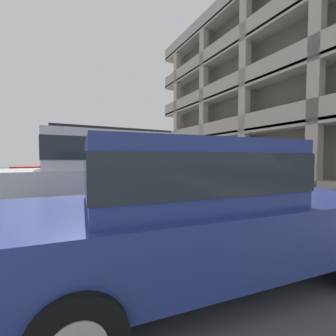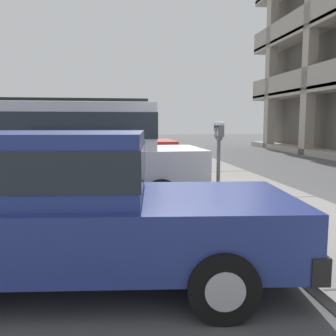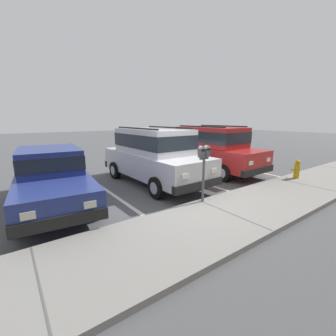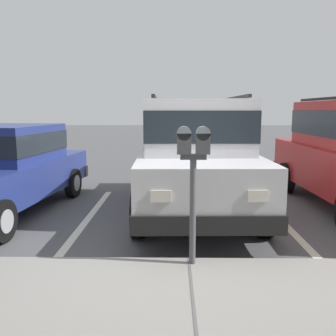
# 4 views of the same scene
# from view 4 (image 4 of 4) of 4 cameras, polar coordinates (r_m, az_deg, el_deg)

# --- Properties ---
(ground_plane) EXTENTS (80.00, 80.00, 0.10)m
(ground_plane) POSITION_cam_4_polar(r_m,az_deg,el_deg) (4.70, 3.03, -14.49)
(ground_plane) COLOR #565659
(sidewalk) EXTENTS (40.00, 2.20, 0.12)m
(sidewalk) POSITION_cam_4_polar(r_m,az_deg,el_deg) (3.49, 3.93, -21.31)
(sidewalk) COLOR gray
(sidewalk) RESTS_ON ground_plane
(parking_stall_lines) EXTENTS (13.00, 4.80, 0.01)m
(parking_stall_lines) POSITION_cam_4_polar(r_m,az_deg,el_deg) (6.16, -12.81, -8.44)
(parking_stall_lines) COLOR silver
(parking_stall_lines) RESTS_ON ground_plane
(silver_suv) EXTENTS (2.10, 4.82, 2.03)m
(silver_suv) POSITION_cam_4_polar(r_m,az_deg,el_deg) (6.72, 3.97, 2.66)
(silver_suv) COLOR silver
(silver_suv) RESTS_ON ground_plane
(dark_hatchback) EXTENTS (2.17, 4.63, 1.54)m
(dark_hatchback) POSITION_cam_4_polar(r_m,az_deg,el_deg) (7.22, -24.13, 0.20)
(dark_hatchback) COLOR navy
(dark_hatchback) RESTS_ON ground_plane
(parking_meter_near) EXTENTS (0.35, 0.12, 1.52)m
(parking_meter_near) POSITION_cam_4_polar(r_m,az_deg,el_deg) (4.01, 3.87, 0.80)
(parking_meter_near) COLOR #595B60
(parking_meter_near) RESTS_ON sidewalk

